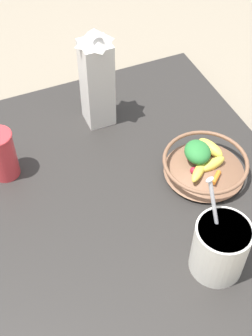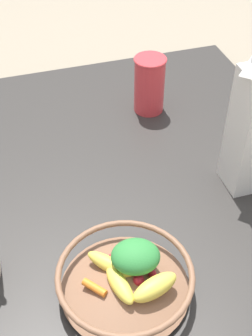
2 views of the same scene
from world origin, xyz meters
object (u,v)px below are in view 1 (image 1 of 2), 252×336
(fruit_bowl, at_px, (204,164))
(yogurt_tub, at_px, (220,246))
(milk_carton, at_px, (97,77))
(drinking_cup, at_px, (2,154))

(fruit_bowl, relative_size, yogurt_tub, 0.89)
(milk_carton, bearing_deg, drinking_cup, -161.58)
(fruit_bowl, height_order, milk_carton, milk_carton)
(fruit_bowl, relative_size, drinking_cup, 1.59)
(fruit_bowl, height_order, drinking_cup, drinking_cup)
(fruit_bowl, xyz_separation_m, milk_carton, (-0.17, 0.29, 0.11))
(milk_carton, bearing_deg, fruit_bowl, -59.78)
(drinking_cup, bearing_deg, yogurt_tub, -51.24)
(fruit_bowl, bearing_deg, yogurt_tub, -113.62)
(milk_carton, bearing_deg, yogurt_tub, -83.16)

